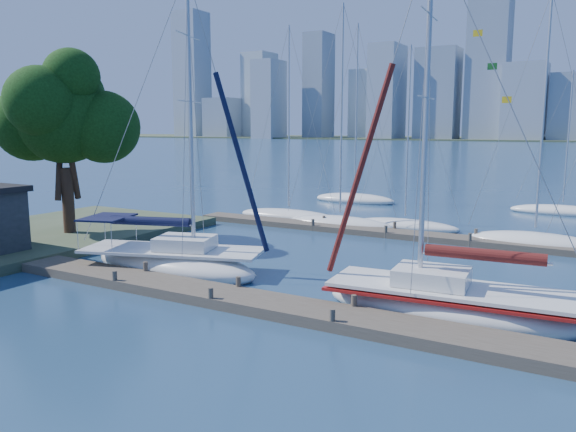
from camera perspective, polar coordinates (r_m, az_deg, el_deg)
The scene contains 13 objects.
ground at distance 22.14m, azimuth -6.39°, elevation -8.68°, with size 700.00×700.00×0.00m, color navy.
near_dock at distance 22.08m, azimuth -6.40°, elevation -8.18°, with size 26.00×2.00×0.40m, color #433C31.
far_dock at distance 35.23m, azimuth 11.87°, elevation -1.87°, with size 30.00×1.80×0.36m, color #433C31.
shore at distance 36.23m, azimuth -25.71°, elevation -2.17°, with size 12.00×22.00×0.50m, color #38472D.
tree at distance 35.44m, azimuth -21.90°, elevation 9.70°, with size 8.04×7.35×11.06m.
sailboat_navy at distance 26.89m, azimuth -11.65°, elevation -3.35°, with size 9.61×5.64×14.03m.
sailboat_maroon at distance 20.97m, azimuth 16.03°, elevation -7.09°, with size 9.37×3.73×13.80m.
bg_boat_0 at distance 41.45m, azimuth 0.08°, elevation 0.05°, with size 8.48×3.47×14.15m.
bg_boat_1 at distance 38.29m, azimuth 5.31°, elevation -0.69°, with size 7.82×3.32×14.96m.
bg_boat_2 at distance 38.42m, azimuth 11.81°, elevation -0.90°, with size 7.38×2.30×12.24m.
bg_boat_3 at distance 34.73m, azimuth 23.77°, elevation -2.41°, with size 7.40×2.76×14.22m.
bg_boat_6 at distance 51.20m, azimuth 6.79°, elevation 1.75°, with size 7.72×2.76×16.02m.
bg_boat_7 at distance 48.71m, azimuth 26.12°, elevation 0.44°, with size 7.95×4.69×11.31m.
Camera 1 is at (12.53, -16.99, 6.70)m, focal length 35.00 mm.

